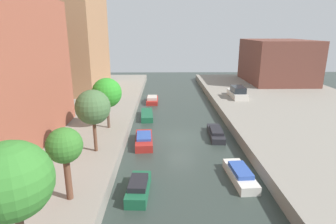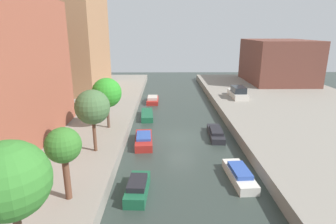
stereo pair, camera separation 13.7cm
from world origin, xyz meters
name	(u,v)px [view 1 (the left image)]	position (x,y,z in m)	size (l,w,h in m)	color
ground_plane	(181,137)	(0.00, 0.00, 0.00)	(84.00, 84.00, 0.00)	#2D3833
quay_left	(21,133)	(-15.00, 0.00, 0.50)	(20.00, 64.00, 1.00)	gray
apartment_tower_far	(63,6)	(-16.00, 18.30, 13.07)	(10.00, 13.64, 24.13)	#9E704C
low_block_right	(277,61)	(18.00, 23.72, 4.57)	(10.00, 12.66, 7.15)	brown
street_tree_0	(12,181)	(-6.79, -16.38, 4.94)	(2.76, 2.76, 5.35)	brown
street_tree_1	(65,147)	(-6.79, -11.41, 4.04)	(1.88, 1.88, 4.06)	brown
street_tree_2	(93,107)	(-6.79, -5.16, 4.42)	(2.55, 2.55, 4.71)	brown
street_tree_3	(107,93)	(-6.79, 0.12, 4.31)	(2.70, 2.70, 4.67)	brown
parked_car	(237,93)	(8.35, 12.02, 1.63)	(1.80, 4.75, 1.54)	beige
moored_boat_left_1	(139,188)	(-3.25, -9.50, 0.44)	(1.42, 3.47, 1.02)	#195638
moored_boat_left_2	(144,140)	(-3.42, -1.52, 0.38)	(1.73, 4.15, 0.86)	maroon
moored_boat_left_3	(147,115)	(-3.57, 6.25, 0.31)	(1.56, 4.25, 0.63)	#195638
moored_boat_left_4	(152,100)	(-3.20, 13.35, 0.38)	(1.55, 3.93, 0.90)	maroon
moored_boat_right_1	(240,175)	(3.50, -7.89, 0.38)	(1.55, 4.20, 0.89)	beige
moored_boat_right_2	(216,133)	(3.31, 0.16, 0.36)	(1.42, 4.43, 0.83)	#232328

